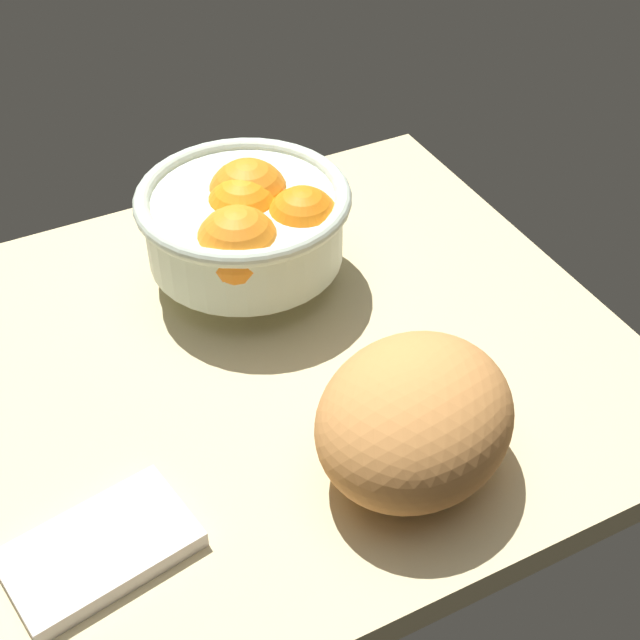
{
  "coord_description": "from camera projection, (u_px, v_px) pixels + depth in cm",
  "views": [
    {
      "loc": [
        -18.76,
        -55.15,
        56.84
      ],
      "look_at": [
        7.79,
        -2.95,
        5.0
      ],
      "focal_mm": 50.65,
      "sensor_mm": 36.0,
      "label": 1
    }
  ],
  "objects": [
    {
      "name": "bread_loaf",
      "position": [
        415.0,
        419.0,
        0.69
      ],
      "size": [
        21.44,
        20.32,
        11.18
      ],
      "primitive_type": "ellipsoid",
      "rotation": [
        0.0,
        0.0,
        0.45
      ],
      "color": "#C78343",
      "rests_on": "ground"
    },
    {
      "name": "fruit_bowl",
      "position": [
        248.0,
        223.0,
        0.86
      ],
      "size": [
        20.5,
        20.5,
        12.04
      ],
      "color": "silver",
      "rests_on": "ground"
    },
    {
      "name": "ground_plane",
      "position": [
        229.0,
        380.0,
        0.82
      ],
      "size": [
        71.9,
        56.43,
        3.0
      ],
      "primitive_type": "cube",
      "color": "#C9B786"
    },
    {
      "name": "napkin_folded",
      "position": [
        100.0,
        550.0,
        0.66
      ],
      "size": [
        14.77,
        10.34,
        1.51
      ],
      "primitive_type": "cube",
      "rotation": [
        0.0,
        0.0,
        0.18
      ],
      "color": "silver",
      "rests_on": "ground"
    }
  ]
}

